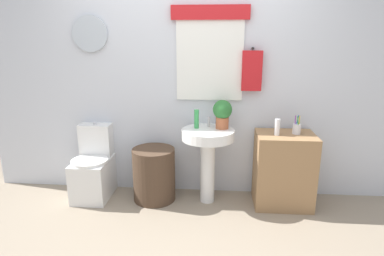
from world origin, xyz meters
name	(u,v)px	position (x,y,z in m)	size (l,w,h in m)	color
ground_plane	(175,249)	(0.00, 0.00, 0.00)	(8.00, 8.00, 0.00)	gray
back_wall	(187,74)	(0.00, 1.15, 1.31)	(4.40, 0.18, 2.60)	silver
toilet	(94,169)	(-0.99, 0.88, 0.30)	(0.38, 0.51, 0.79)	white
laundry_hamper	(154,174)	(-0.33, 0.85, 0.28)	(0.45, 0.45, 0.56)	#4C3828
pedestal_sink	(208,147)	(0.24, 0.85, 0.60)	(0.54, 0.54, 0.78)	white
faucet	(209,122)	(0.24, 0.97, 0.83)	(0.03, 0.03, 0.10)	silver
wooden_cabinet	(283,170)	(1.01, 0.85, 0.38)	(0.57, 0.44, 0.76)	#9E754C
soap_bottle	(197,119)	(0.12, 0.90, 0.88)	(0.05, 0.05, 0.19)	green
potted_plant	(222,112)	(0.38, 0.91, 0.95)	(0.19, 0.19, 0.29)	#AD5B38
lotion_bottle	(277,127)	(0.91, 0.81, 0.84)	(0.05, 0.05, 0.16)	white
toothbrush_cup	(297,129)	(1.11, 0.87, 0.81)	(0.08, 0.08, 0.19)	silver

